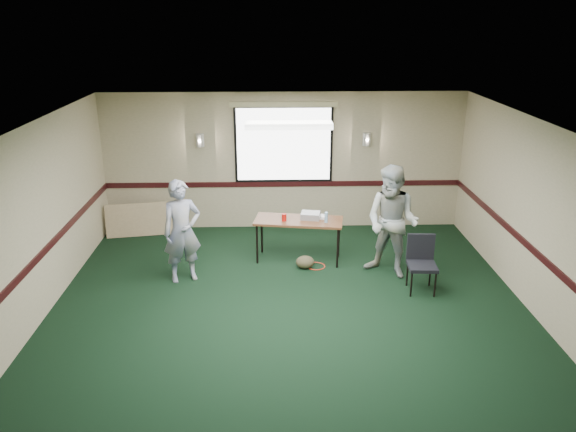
{
  "coord_description": "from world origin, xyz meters",
  "views": [
    {
      "loc": [
        -0.25,
        -6.66,
        4.09
      ],
      "look_at": [
        0.0,
        1.3,
        1.2
      ],
      "focal_mm": 35.0,
      "sensor_mm": 36.0,
      "label": 1
    }
  ],
  "objects_px": {
    "conference_chair": "(421,259)",
    "person_left": "(182,231)",
    "projector": "(311,215)",
    "person_right": "(392,222)",
    "folding_table": "(299,223)"
  },
  "relations": [
    {
      "from": "conference_chair",
      "to": "person_left",
      "type": "height_order",
      "value": "person_left"
    },
    {
      "from": "projector",
      "to": "person_right",
      "type": "bearing_deg",
      "value": -18.38
    },
    {
      "from": "projector",
      "to": "person_right",
      "type": "xyz_separation_m",
      "value": [
        1.27,
        -0.69,
        0.12
      ]
    },
    {
      "from": "conference_chair",
      "to": "projector",
      "type": "bearing_deg",
      "value": 146.74
    },
    {
      "from": "conference_chair",
      "to": "folding_table",
      "type": "bearing_deg",
      "value": 151.21
    },
    {
      "from": "projector",
      "to": "conference_chair",
      "type": "relative_size",
      "value": 0.37
    },
    {
      "from": "folding_table",
      "to": "person_right",
      "type": "distance_m",
      "value": 1.62
    },
    {
      "from": "folding_table",
      "to": "person_left",
      "type": "height_order",
      "value": "person_left"
    },
    {
      "from": "conference_chair",
      "to": "person_right",
      "type": "bearing_deg",
      "value": 128.45
    },
    {
      "from": "person_left",
      "to": "folding_table",
      "type": "bearing_deg",
      "value": -1.26
    },
    {
      "from": "folding_table",
      "to": "person_left",
      "type": "relative_size",
      "value": 0.94
    },
    {
      "from": "folding_table",
      "to": "conference_chair",
      "type": "relative_size",
      "value": 1.79
    },
    {
      "from": "conference_chair",
      "to": "person_left",
      "type": "relative_size",
      "value": 0.53
    },
    {
      "from": "folding_table",
      "to": "conference_chair",
      "type": "distance_m",
      "value": 2.19
    },
    {
      "from": "folding_table",
      "to": "projector",
      "type": "relative_size",
      "value": 4.9
    }
  ]
}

